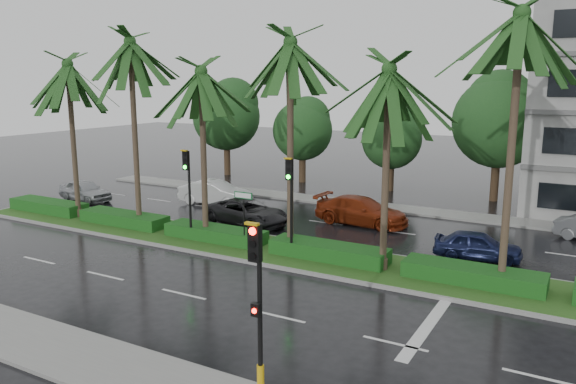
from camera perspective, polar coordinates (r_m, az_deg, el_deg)
The scene contains 17 objects.
ground at distance 24.90m, azimuth -3.15°, elevation -6.63°, with size 120.00×120.00×0.00m, color black.
near_sidewalk at distance 17.77m, azimuth -21.68°, elevation -14.85°, with size 40.00×2.40×0.12m, color gray.
far_sidewalk at distance 35.25m, azimuth 7.36°, elevation -1.25°, with size 40.00×2.00×0.12m, color gray.
median at distance 25.69m, azimuth -1.95°, elevation -5.87°, with size 36.00×4.00×0.15m.
hedge at distance 25.58m, azimuth -1.95°, elevation -5.08°, with size 35.20×1.40×0.60m.
lane_markings at distance 23.13m, azimuth 2.70°, elevation -8.04°, with size 34.00×13.06×0.01m.
palm_row at distance 25.24m, azimuth -4.54°, elevation 12.51°, with size 26.30×4.20×10.54m.
signal_near at distance 13.57m, azimuth -3.09°, elevation -11.03°, with size 0.34×0.45×4.36m.
signal_median_left at distance 26.71m, azimuth -10.14°, elevation 1.07°, with size 0.34×0.42×4.36m.
signal_median_right at distance 23.65m, azimuth 0.23°, elevation -0.07°, with size 0.34×0.42×4.36m.
street_sign at distance 25.26m, azimuth -4.53°, elevation -1.40°, with size 0.95×0.09×2.60m.
bg_trees at distance 39.76m, azimuth 10.62°, elevation 6.98°, with size 33.15×5.78×8.35m.
car_silver at distance 38.43m, azimuth -19.92°, elevation 0.14°, with size 3.97×1.60×1.35m, color #A1A4A9.
car_white at distance 35.34m, azimuth -7.42°, elevation -0.07°, with size 4.58×1.60×1.51m, color silver.
car_darkgrey at distance 30.28m, azimuth -4.16°, elevation -2.06°, with size 4.91×2.26×1.36m, color black.
car_red at distance 30.50m, azimuth 7.48°, elevation -1.91°, with size 5.13×2.08×1.49m, color maroon.
car_blue at distance 25.76m, azimuth 18.71°, elevation -5.16°, with size 3.68×1.48×1.25m, color #182049.
Camera 1 is at (12.76, -19.97, 7.65)m, focal length 35.00 mm.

